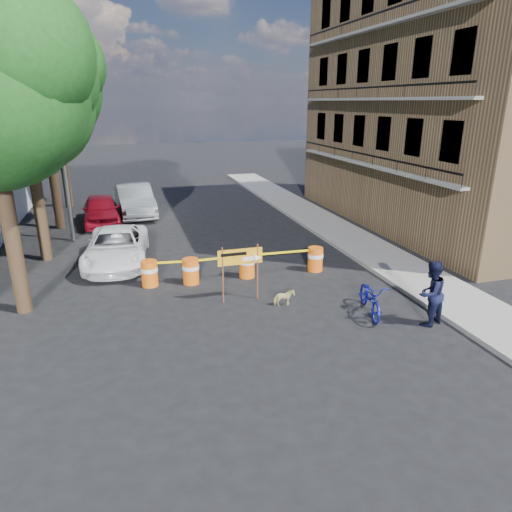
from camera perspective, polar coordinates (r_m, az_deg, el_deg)
ground at (r=13.94m, az=0.28°, el=-6.91°), size 120.00×120.00×0.00m
sidewalk_east at (r=21.38m, az=11.69°, el=2.16°), size 2.40×40.00×0.15m
apartment_building at (r=25.40m, az=22.64°, el=17.31°), size 8.00×16.00×12.00m
tree_mid_a at (r=19.30m, az=-26.92°, el=16.74°), size 5.25×5.00×8.68m
tree_mid_b at (r=24.26m, az=-25.16°, el=18.69°), size 5.67×5.40×9.62m
tree_far at (r=29.21m, az=-23.68°, el=17.62°), size 5.04×4.80×8.84m
streetlamp at (r=21.73m, az=-23.07°, el=12.92°), size 1.25×0.18×8.00m
barrel_far_left at (r=16.04m, az=-13.17°, el=-2.07°), size 0.58×0.58×0.90m
barrel_mid_left at (r=15.99m, az=-8.15°, el=-1.82°), size 0.58×0.58×0.90m
barrel_mid_right at (r=16.41m, az=-1.15°, el=-1.08°), size 0.58×0.58×0.90m
barrel_far_right at (r=17.17m, az=7.42°, el=-0.32°), size 0.58×0.58×0.90m
detour_sign at (r=14.21m, az=-1.27°, el=-0.54°), size 1.43×0.27×1.84m
pedestrian at (r=13.69m, az=20.98°, el=-4.39°), size 1.11×0.99×1.90m
bicycle at (r=13.80m, az=14.27°, el=-3.24°), size 0.95×1.20×2.01m
dog at (r=14.21m, az=3.53°, el=-5.25°), size 0.64×0.31×0.53m
suv_white at (r=18.52m, az=-17.02°, el=1.09°), size 2.70×5.09×1.36m
sedan_red at (r=24.95m, az=-18.79°, el=5.48°), size 1.99×4.43×1.48m
sedan_silver at (r=26.35m, az=-14.92°, el=6.77°), size 2.19×5.30×1.71m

